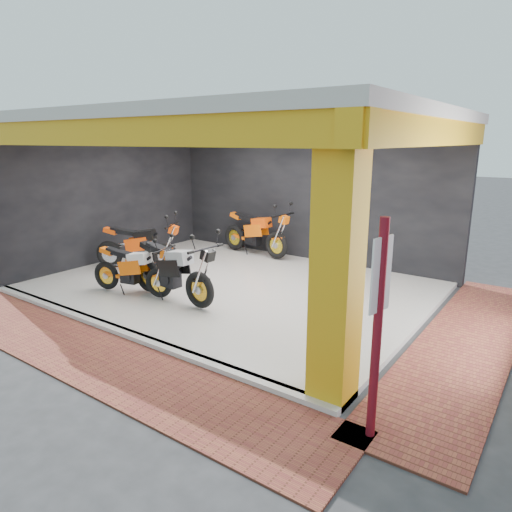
{
  "coord_description": "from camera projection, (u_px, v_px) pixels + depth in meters",
  "views": [
    {
      "loc": [
        5.96,
        -5.51,
        3.19
      ],
      "look_at": [
        0.75,
        1.81,
        0.9
      ],
      "focal_mm": 32.0,
      "sensor_mm": 36.0,
      "label": 1
    }
  ],
  "objects": [
    {
      "name": "moto_hero",
      "position": [
        158.0,
        269.0,
        9.02
      ],
      "size": [
        2.14,
        1.16,
        1.24
      ],
      "primitive_type": null,
      "rotation": [
        0.0,
        0.0,
        0.22
      ],
      "color": "#FF630A",
      "rests_on": "showroom_floor"
    },
    {
      "name": "floor_kerb",
      "position": [
        122.0,
        332.0,
        7.66
      ],
      "size": [
        8.0,
        0.2,
        0.1
      ],
      "primitive_type": "cube",
      "color": "white",
      "rests_on": "ground"
    },
    {
      "name": "moto_row_b",
      "position": [
        165.0,
        244.0,
        10.88
      ],
      "size": [
        2.39,
        1.72,
        1.38
      ],
      "primitive_type": null,
      "rotation": [
        0.0,
        0.0,
        0.44
      ],
      "color": "#F24A0A",
      "rests_on": "showroom_floor"
    },
    {
      "name": "header_beam_front",
      "position": [
        108.0,
        132.0,
        6.88
      ],
      "size": [
        8.4,
        0.3,
        0.4
      ],
      "primitive_type": "cube",
      "color": "gold",
      "rests_on": "corner_column"
    },
    {
      "name": "moto_row_c",
      "position": [
        277.0,
        232.0,
        11.98
      ],
      "size": [
        2.48,
        1.14,
        1.46
      ],
      "primitive_type": null,
      "rotation": [
        0.0,
        0.0,
        -0.11
      ],
      "color": "#FF650A",
      "rests_on": "showroom_floor"
    },
    {
      "name": "back_wall",
      "position": [
        305.0,
        196.0,
        12.08
      ],
      "size": [
        8.2,
        0.2,
        3.5
      ],
      "primitive_type": "cube",
      "color": "black",
      "rests_on": "ground"
    },
    {
      "name": "left_wall",
      "position": [
        109.0,
        197.0,
        11.93
      ],
      "size": [
        0.2,
        6.2,
        3.5
      ],
      "primitive_type": "cube",
      "color": "black",
      "rests_on": "ground"
    },
    {
      "name": "corner_column",
      "position": [
        338.0,
        266.0,
        5.35
      ],
      "size": [
        0.5,
        0.5,
        3.5
      ],
      "primitive_type": "cube",
      "color": "gold",
      "rests_on": "ground"
    },
    {
      "name": "signpost",
      "position": [
        378.0,
        323.0,
        4.71
      ],
      "size": [
        0.1,
        0.34,
        2.46
      ],
      "rotation": [
        0.0,
        0.0,
        -0.2
      ],
      "color": "maroon",
      "rests_on": "ground"
    },
    {
      "name": "header_beam_right",
      "position": [
        435.0,
        133.0,
        7.0
      ],
      "size": [
        0.3,
        6.4,
        0.4
      ],
      "primitive_type": "cube",
      "color": "gold",
      "rests_on": "corner_column"
    },
    {
      "name": "showroom_floor",
      "position": [
        233.0,
        287.0,
        10.05
      ],
      "size": [
        8.0,
        6.0,
        0.1
      ],
      "primitive_type": "cube",
      "color": "white",
      "rests_on": "ground"
    },
    {
      "name": "paver_right",
      "position": [
        467.0,
        342.0,
        7.36
      ],
      "size": [
        1.4,
        7.0,
        0.03
      ],
      "primitive_type": "cube",
      "color": "brown",
      "rests_on": "ground"
    },
    {
      "name": "showroom_ceiling",
      "position": [
        231.0,
        119.0,
        9.17
      ],
      "size": [
        8.4,
        6.4,
        0.2
      ],
      "primitive_type": "cube",
      "color": "beige",
      "rests_on": "corner_column"
    },
    {
      "name": "paver_front",
      "position": [
        82.0,
        351.0,
        7.06
      ],
      "size": [
        9.0,
        1.4,
        0.03
      ],
      "primitive_type": "cube",
      "color": "brown",
      "rests_on": "ground"
    },
    {
      "name": "moto_row_a",
      "position": [
        199.0,
        272.0,
        8.41
      ],
      "size": [
        2.41,
        1.01,
        1.44
      ],
      "primitive_type": null,
      "rotation": [
        0.0,
        0.0,
        -0.06
      ],
      "color": "black",
      "rests_on": "showroom_floor"
    },
    {
      "name": "ground",
      "position": [
        167.0,
        317.0,
        8.48
      ],
      "size": [
        80.0,
        80.0,
        0.0
      ],
      "primitive_type": "plane",
      "color": "#2D2D30",
      "rests_on": "ground"
    }
  ]
}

